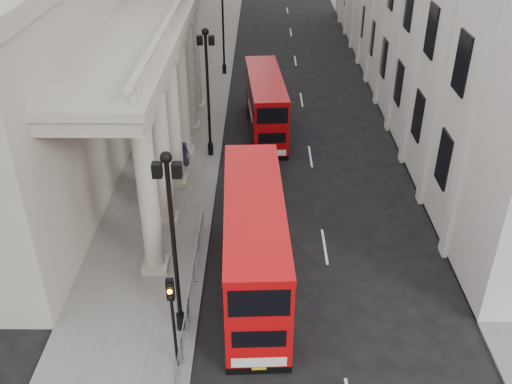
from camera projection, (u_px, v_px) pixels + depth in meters
sidewalk_west at (191, 99)px, 46.32m from camera, size 6.00×140.00×0.12m
sidewalk_east at (394, 99)px, 46.19m from camera, size 3.00×140.00×0.12m
kerb at (227, 99)px, 46.29m from camera, size 0.20×140.00×0.14m
portico_building at (34, 79)px, 33.04m from camera, size 9.00×28.00×12.00m
lamp_post_south at (173, 235)px, 21.52m from camera, size 1.05×0.44×8.32m
lamp_post_mid at (208, 85)px, 35.23m from camera, size 1.05×0.44×8.32m
lamp_post_north at (223, 19)px, 48.95m from camera, size 1.05×0.44×8.32m
traffic_light at (172, 308)px, 20.72m from camera, size 0.28×0.33×4.30m
crowd_barriers at (181, 351)px, 22.18m from camera, size 0.50×18.75×1.10m
bus_near at (254, 243)px, 25.34m from camera, size 3.06×10.80×4.62m
bus_far at (265, 103)px, 40.05m from camera, size 3.05×9.54×4.05m
pedestrian_a at (158, 175)px, 33.59m from camera, size 0.61×0.42×1.63m
pedestrian_b at (142, 176)px, 33.22m from camera, size 0.96×0.76×1.89m
pedestrian_c at (184, 154)px, 36.04m from camera, size 0.85×0.64×1.55m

